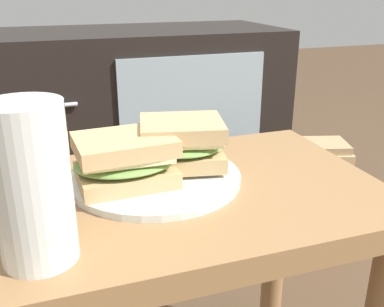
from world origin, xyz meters
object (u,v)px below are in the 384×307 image
at_px(tv_cabinet, 140,115).
at_px(coaster, 8,214).
at_px(sandwich_back, 182,143).
at_px(paper_bag, 303,196).
at_px(plate, 156,177).
at_px(beer_glass, 32,187).
at_px(sandwich_front, 125,160).

distance_m(tv_cabinet, coaster, 1.04).
height_order(sandwich_back, paper_bag, sandwich_back).
relative_size(tv_cabinet, plate, 3.95).
bearing_deg(paper_bag, coaster, -148.38).
bearing_deg(coaster, beer_glass, -70.71).
bearing_deg(beer_glass, sandwich_back, 38.14).
height_order(sandwich_back, beer_glass, beer_glass).
xyz_separation_m(plate, paper_bag, (0.53, 0.40, -0.31)).
distance_m(sandwich_back, coaster, 0.25).
distance_m(beer_glass, coaster, 0.13).
relative_size(tv_cabinet, beer_glass, 5.81).
height_order(coaster, paper_bag, coaster).
height_order(tv_cabinet, sandwich_front, tv_cabinet).
height_order(sandwich_front, paper_bag, sandwich_front).
height_order(tv_cabinet, sandwich_back, tv_cabinet).
relative_size(plate, sandwich_back, 1.67).
bearing_deg(plate, paper_bag, 37.34).
bearing_deg(beer_glass, tv_cabinet, 72.37).
height_order(plate, paper_bag, plate).
distance_m(beer_glass, paper_bag, 0.96).
distance_m(tv_cabinet, paper_bag, 0.63).
height_order(tv_cabinet, coaster, tv_cabinet).
xyz_separation_m(sandwich_back, beer_glass, (-0.20, -0.16, 0.03)).
relative_size(beer_glass, coaster, 1.73).
bearing_deg(coaster, paper_bag, 31.62).
bearing_deg(paper_bag, sandwich_front, -143.96).
distance_m(sandwich_front, paper_bag, 0.79).
bearing_deg(tv_cabinet, coaster, -111.32).
distance_m(sandwich_front, beer_glass, 0.18).
relative_size(sandwich_front, paper_bag, 0.44).
bearing_deg(beer_glass, plate, 42.55).
bearing_deg(paper_bag, beer_glass, -141.38).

